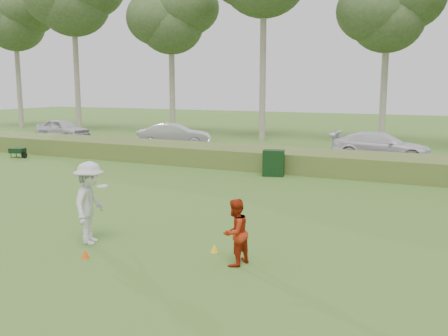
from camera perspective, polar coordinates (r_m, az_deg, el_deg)
The scene contains 15 objects.
ground at distance 12.85m, azimuth -7.74°, elevation -8.41°, with size 120.00×120.00×0.00m, color #3A6321.
reed_strip at distance 23.47m, azimuth 8.39°, elevation 0.86°, with size 80.00×3.00×0.90m, color #4E6327.
park_road at distance 28.30m, azimuth 11.34°, elevation 1.39°, with size 80.00×6.00×0.06m, color #2D2D2D.
tree_0 at distance 50.19m, azimuth -22.82°, elevation 15.40°, with size 6.76×6.76×13.00m.
tree_2 at distance 40.32m, azimuth -6.08°, elevation 16.62°, with size 6.50×6.50×12.00m.
tree_4 at distance 35.34m, azimuth 18.21°, elevation 16.62°, with size 6.24×6.24×11.50m.
player_white at distance 12.84m, azimuth -15.07°, elevation -3.87°, with size 1.16×1.51×2.07m.
player_red at distance 10.99m, azimuth 1.28°, elevation -7.36°, with size 0.72×0.56×1.49m, color #A9260E.
cone_orange at distance 12.03m, azimuth -15.57°, elevation -9.43°, with size 0.18×0.18×0.20m, color #F54E0C.
cone_yellow at distance 11.98m, azimuth -1.12°, elevation -9.13°, with size 0.19×0.19×0.21m, color yellow.
utility_cabinet at distance 21.77m, azimuth 5.68°, elevation 0.56°, with size 0.91×0.57×1.14m, color black.
wheelbarrow at distance 29.33m, azimuth -22.50°, elevation 1.82°, with size 1.11×0.63×0.53m.
car_left at distance 38.10m, azimuth -17.97°, elevation 4.29°, with size 1.70×4.23×1.44m, color silver.
car_mid at distance 31.25m, azimuth -5.72°, elevation 3.71°, with size 1.58×4.53×1.49m, color silver.
car_right at distance 27.00m, azimuth 17.48°, elevation 2.38°, with size 2.05×5.05×1.47m, color silver.
Camera 1 is at (6.73, -10.21, 3.93)m, focal length 40.00 mm.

